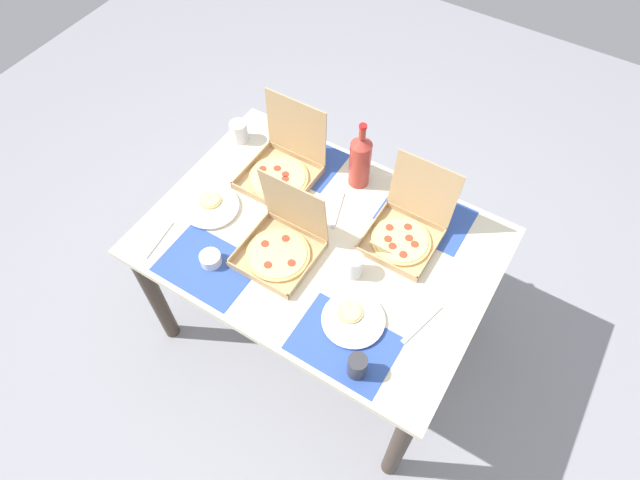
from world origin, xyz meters
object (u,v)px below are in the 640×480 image
object	(u,v)px
plate_far_right	(211,206)
soda_bottle	(360,160)
cup_clear_left	(357,366)
pizza_box_edge_far	(282,244)
plate_far_left	(353,319)
cup_dark	(239,131)
condiment_bowl	(211,259)
pizza_box_corner_left	(406,230)
pizza_box_corner_right	(282,167)
cup_clear_right	(353,265)

from	to	relation	value
plate_far_right	soda_bottle	size ratio (longest dim) A/B	0.72
cup_clear_left	pizza_box_edge_far	bearing A→B (deg)	150.60
plate_far_left	plate_far_right	bearing A→B (deg)	169.45
cup_dark	condiment_bowl	xyz separation A→B (m)	(0.30, -0.59, -0.02)
pizza_box_edge_far	pizza_box_corner_left	bearing A→B (deg)	39.79
pizza_box_corner_right	cup_clear_left	bearing A→B (deg)	-40.58
plate_far_right	cup_clear_right	world-z (taller)	cup_clear_right
pizza_box_corner_left	plate_far_left	size ratio (longest dim) A/B	1.35
pizza_box_corner_left	plate_far_left	world-z (taller)	pizza_box_corner_left
soda_bottle	cup_dark	distance (m)	0.59
cup_clear_right	cup_clear_left	size ratio (longest dim) A/B	1.00
pizza_box_edge_far	pizza_box_corner_right	distance (m)	0.40
plate_far_left	condiment_bowl	xyz separation A→B (m)	(-0.59, -0.07, 0.01)
pizza_box_corner_left	cup_dark	world-z (taller)	pizza_box_corner_left
cup_clear_left	condiment_bowl	xyz separation A→B (m)	(-0.69, 0.09, -0.03)
pizza_box_corner_right	condiment_bowl	world-z (taller)	pizza_box_corner_right
plate_far_right	cup_clear_right	distance (m)	0.65
plate_far_right	condiment_bowl	distance (m)	0.27
pizza_box_corner_right	soda_bottle	size ratio (longest dim) A/B	1.01
plate_far_right	cup_dark	world-z (taller)	cup_dark
plate_far_right	pizza_box_edge_far	bearing A→B (deg)	-3.82
plate_far_left	cup_clear_left	distance (m)	0.20
pizza_box_corner_right	cup_dark	size ratio (longest dim) A/B	3.45
pizza_box_edge_far	pizza_box_corner_right	bearing A→B (deg)	123.46
pizza_box_edge_far	cup_dark	size ratio (longest dim) A/B	3.37
pizza_box_corner_right	condiment_bowl	distance (m)	0.52
plate_far_left	plate_far_right	world-z (taller)	same
plate_far_left	pizza_box_corner_right	bearing A→B (deg)	143.45
plate_far_left	pizza_box_edge_far	bearing A→B (deg)	163.23
plate_far_left	plate_far_right	distance (m)	0.77
cup_clear_right	cup_dark	size ratio (longest dim) A/B	1.03
plate_far_right	cup_dark	xyz separation A→B (m)	(-0.14, 0.38, 0.04)
plate_far_right	cup_clear_left	bearing A→B (deg)	-19.29
cup_clear_left	pizza_box_corner_right	bearing A→B (deg)	139.42
plate_far_left	soda_bottle	distance (m)	0.67
pizza_box_corner_left	condiment_bowl	size ratio (longest dim) A/B	3.78
pizza_box_corner_right	cup_clear_left	xyz separation A→B (m)	(0.71, -0.61, -0.00)
cup_dark	cup_clear_right	bearing A→B (deg)	-23.77
cup_clear_left	cup_dark	bearing A→B (deg)	145.48
pizza_box_corner_left	plate_far_right	xyz separation A→B (m)	(-0.74, -0.29, -0.04)
pizza_box_corner_right	plate_far_right	distance (m)	0.34
plate_far_left	plate_far_right	xyz separation A→B (m)	(-0.75, 0.14, 0.00)
cup_clear_right	cup_dark	distance (m)	0.86
plate_far_left	condiment_bowl	world-z (taller)	condiment_bowl
cup_dark	soda_bottle	bearing A→B (deg)	6.09
pizza_box_corner_right	soda_bottle	bearing A→B (deg)	25.32
plate_far_right	soda_bottle	distance (m)	0.64
plate_far_left	soda_bottle	bearing A→B (deg)	117.64
soda_bottle	plate_far_left	bearing A→B (deg)	-62.36
pizza_box_edge_far	cup_clear_right	xyz separation A→B (m)	(0.28, 0.06, -0.00)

